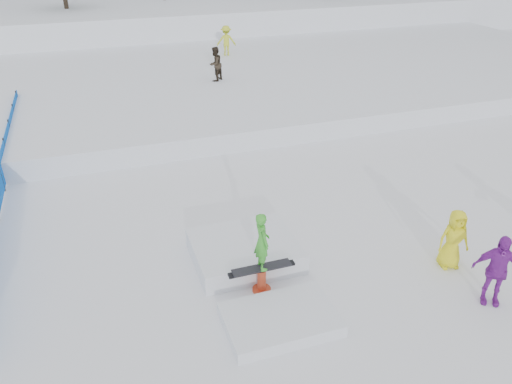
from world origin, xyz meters
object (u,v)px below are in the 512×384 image
object	(u,v)px
safety_fence	(1,176)
jib_rail_feature	(254,266)
spectator_yellow	(454,239)
walker_ygreen	(226,41)
walker_olive	(215,64)
spectator_purple	(496,270)

from	to	relation	value
safety_fence	jib_rail_feature	bearing A→B (deg)	-47.46
safety_fence	spectator_yellow	world-z (taller)	spectator_yellow
walker_ygreen	spectator_yellow	bearing A→B (deg)	102.44
walker_olive	spectator_purple	xyz separation A→B (m)	(1.99, -16.65, -0.73)
spectator_yellow	walker_ygreen	bearing A→B (deg)	102.06
walker_ygreen	jib_rail_feature	world-z (taller)	walker_ygreen
walker_ygreen	spectator_purple	distance (m)	21.49
jib_rail_feature	spectator_yellow	bearing A→B (deg)	-13.86
spectator_purple	jib_rail_feature	xyz separation A→B (m)	(-4.80, 2.61, -0.58)
safety_fence	walker_olive	size ratio (longest dim) A/B	9.86
walker_olive	spectator_yellow	distance (m)	15.38
safety_fence	walker_olive	world-z (taller)	walker_olive
walker_olive	spectator_purple	bearing A→B (deg)	55.41
walker_olive	walker_ygreen	bearing A→B (deg)	-153.25
spectator_yellow	safety_fence	bearing A→B (deg)	156.05
spectator_yellow	jib_rail_feature	distance (m)	4.97
walker_olive	walker_ygreen	distance (m)	5.19
spectator_purple	walker_olive	bearing A→B (deg)	129.84
walker_ygreen	spectator_purple	xyz separation A→B (m)	(0.06, -21.48, -0.74)
jib_rail_feature	walker_olive	bearing A→B (deg)	78.71
spectator_yellow	jib_rail_feature	size ratio (longest dim) A/B	0.36
safety_fence	walker_ygreen	world-z (taller)	walker_ygreen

